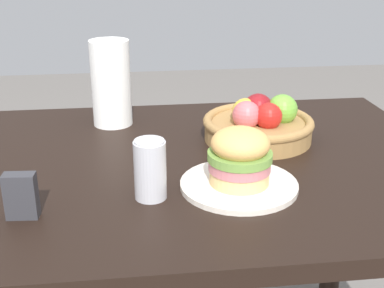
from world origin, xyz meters
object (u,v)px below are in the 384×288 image
Objects in this scene: sandwich at (240,156)px; fruit_basket at (259,124)px; plate at (239,185)px; paper_towel_roll at (111,83)px; soda_can at (150,169)px; napkin_holder at (21,196)px.

sandwich reaches higher than fruit_basket.
paper_towel_roll reaches higher than plate.
sandwich is (-0.00, -0.00, 0.07)m from plate.
paper_towel_roll is at bearing 121.45° from plate.
paper_towel_roll is at bearing 100.22° from soda_can.
paper_towel_roll is (-0.38, 0.17, 0.08)m from fruit_basket.
fruit_basket is 0.64m from napkin_holder.
sandwich is 0.44m from napkin_holder.
plate is 0.44m from napkin_holder.
soda_can is (-0.19, -0.02, -0.01)m from sandwich.
soda_can reaches higher than napkin_holder.
sandwich reaches higher than plate.
paper_towel_roll is 2.67× the size of napkin_holder.
fruit_basket reaches higher than napkin_holder.
fruit_basket is 0.43m from paper_towel_roll.
sandwich is at bearing 14.05° from napkin_holder.
napkin_holder is (-0.43, -0.07, 0.04)m from plate.
napkin_holder is at bearing -170.45° from sandwich.
soda_can is 0.43× the size of fruit_basket.
plate is 2.00× the size of soda_can.
fruit_basket is 3.22× the size of napkin_holder.
fruit_basket is (0.30, 0.29, -0.02)m from soda_can.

